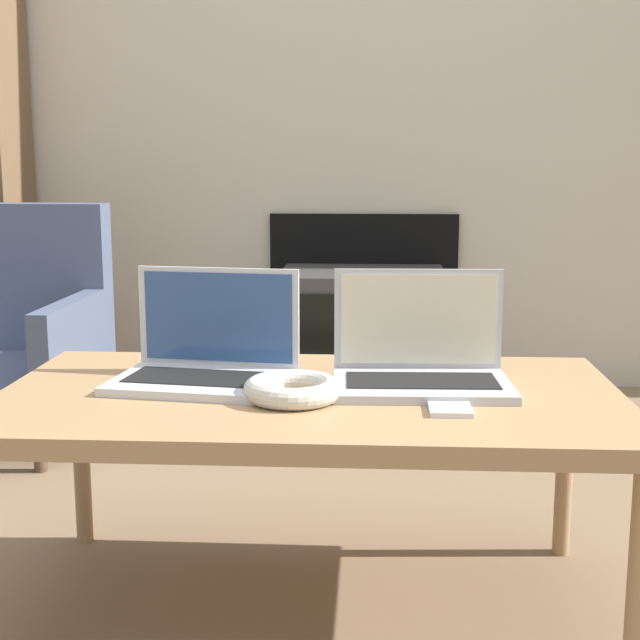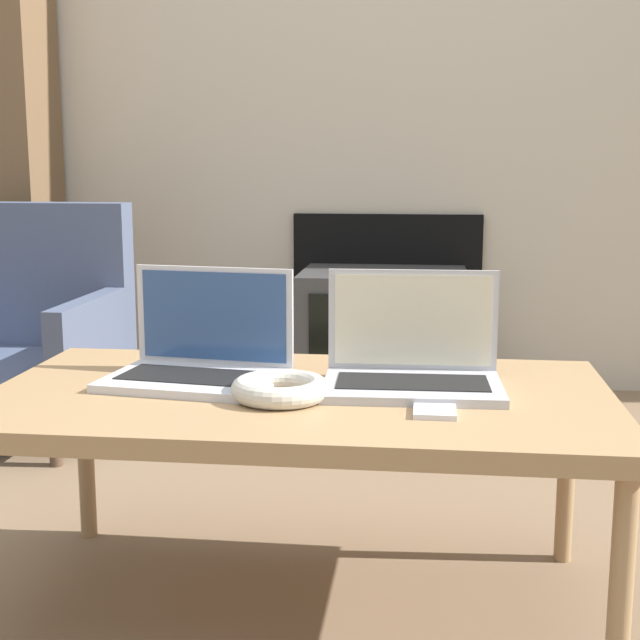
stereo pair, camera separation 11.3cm
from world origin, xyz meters
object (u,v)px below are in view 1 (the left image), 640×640
Objects in this scene: laptop_left at (208,358)px; laptop_right at (420,361)px; headphones at (293,389)px; phone at (449,405)px; tv at (362,336)px; armchair at (5,328)px.

laptop_right is (0.40, 0.00, 0.00)m from laptop_left.
headphones is (-0.23, -0.12, -0.03)m from laptop_right.
laptop_left reaches higher than phone.
tv is at bearing 86.26° from headphones.
tv is (0.27, 1.44, -0.24)m from laptop_left.
phone is 1.71m from armchair.
laptop_left is 0.47m from phone.
laptop_left is at bearing 160.41° from phone.
phone is 0.19× the size of armchair.
laptop_left is at bearing -50.15° from armchair.
headphones is at bearing -28.00° from laptop_left.
laptop_right is 0.47× the size of armchair.
phone is at bearing -11.99° from laptop_left.
laptop_right is 0.26m from headphones.
headphones reaches higher than tv.
phone is (0.04, -0.16, -0.04)m from laptop_right.
laptop_left is 0.50× the size of armchair.
tv is at bearing 95.87° from phone.
armchair reaches higher than laptop_right.
tv is (-0.12, 1.44, -0.24)m from laptop_right.
laptop_left is 1.49m from tv.
laptop_right is 0.58× the size of tv.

